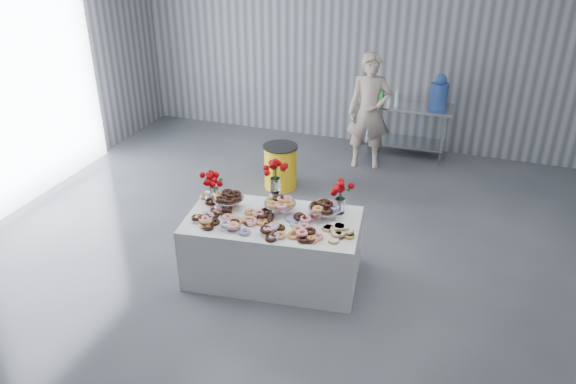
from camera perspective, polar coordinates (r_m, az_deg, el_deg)
name	(u,v)px	position (r m, az deg, el deg)	size (l,w,h in m)	color
ground	(266,281)	(6.47, -2.24, -9.06)	(9.00, 9.00, 0.00)	#3D4045
room_walls	(237,45)	(5.51, -5.21, 14.68)	(8.04, 9.04, 4.02)	gray
display_table	(273,248)	(6.35, -1.53, -5.72)	(1.90, 1.00, 0.75)	white
prep_table	(404,121)	(9.55, 11.72, 7.11)	(1.50, 0.60, 0.90)	silver
donut_mounds	(271,218)	(6.09, -1.75, -2.65)	(1.80, 0.80, 0.09)	#E8A355
cake_stand_left	(228,197)	(6.35, -6.11, -0.49)	(0.36, 0.36, 0.17)	silver
cake_stand_mid	(280,202)	(6.20, -0.82, -1.04)	(0.36, 0.36, 0.17)	silver
cake_stand_right	(325,207)	(6.12, 3.75, -1.50)	(0.36, 0.36, 0.17)	silver
danish_pile	(339,229)	(5.88, 5.21, -3.81)	(0.48, 0.48, 0.11)	silver
bouquet_left	(213,179)	(6.42, -7.61, 1.33)	(0.26, 0.26, 0.42)	white
bouquet_right	(341,189)	(6.16, 5.39, 0.29)	(0.26, 0.26, 0.42)	white
bouquet_center	(275,174)	(6.28, -1.32, 1.82)	(0.26, 0.26, 0.57)	silver
water_jug	(439,93)	(9.34, 15.10, 9.71)	(0.28, 0.28, 0.55)	#3964C3
drink_bottles	(386,96)	(9.36, 9.92, 9.56)	(0.54, 0.08, 0.27)	#268C33
person	(369,112)	(8.96, 8.24, 8.09)	(0.67, 0.44, 1.83)	#CC8C93
trash_barrel	(280,166)	(8.36, -0.77, 2.61)	(0.52, 0.52, 0.67)	yellow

